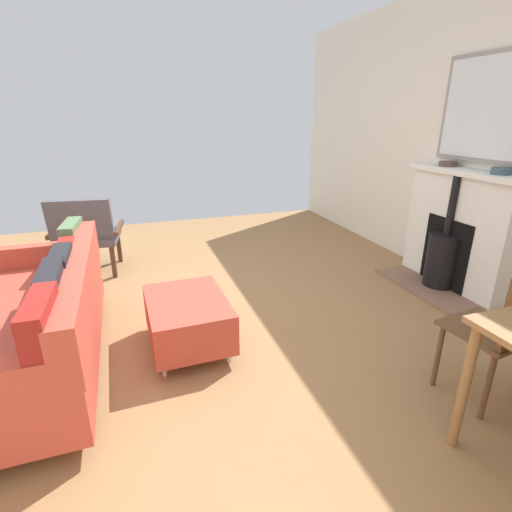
# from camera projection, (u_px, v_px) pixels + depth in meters

# --- Properties ---
(ground_plane) EXTENTS (5.91, 6.35, 0.01)m
(ground_plane) POSITION_uv_depth(u_px,v_px,m) (163.00, 320.00, 3.21)
(ground_plane) COLOR olive
(wall_left) EXTENTS (0.12, 6.35, 2.80)m
(wall_left) POSITION_uv_depth(u_px,v_px,m) (470.00, 138.00, 3.61)
(wall_left) COLOR silver
(wall_left) RESTS_ON ground
(fireplace) EXTENTS (0.59, 1.21, 1.15)m
(fireplace) POSITION_uv_depth(u_px,v_px,m) (455.00, 237.00, 3.65)
(fireplace) COLOR brown
(fireplace) RESTS_ON ground
(mirror_over_mantel) EXTENTS (0.04, 1.00, 0.91)m
(mirror_over_mantel) POSITION_uv_depth(u_px,v_px,m) (489.00, 108.00, 3.29)
(mirror_over_mantel) COLOR gray
(mantel_bowl_near) EXTENTS (0.17, 0.17, 0.05)m
(mantel_bowl_near) POSITION_uv_depth(u_px,v_px,m) (448.00, 164.00, 3.66)
(mantel_bowl_near) COLOR #47382D
(mantel_bowl_near) RESTS_ON fireplace
(mantel_bowl_far) EXTENTS (0.15, 0.15, 0.05)m
(mantel_bowl_far) POSITION_uv_depth(u_px,v_px,m) (501.00, 171.00, 3.15)
(mantel_bowl_far) COLOR #334C56
(mantel_bowl_far) RESTS_ON fireplace
(sofa) EXTENTS (0.81, 1.88, 0.82)m
(sofa) POSITION_uv_depth(u_px,v_px,m) (43.00, 319.00, 2.49)
(sofa) COLOR #B2B2B7
(sofa) RESTS_ON ground
(ottoman) EXTENTS (0.57, 0.75, 0.38)m
(ottoman) POSITION_uv_depth(u_px,v_px,m) (188.00, 318.00, 2.75)
(ottoman) COLOR #B2B2B7
(ottoman) RESTS_ON ground
(armchair_accent) EXTENTS (0.74, 0.67, 0.85)m
(armchair_accent) POSITION_uv_depth(u_px,v_px,m) (86.00, 231.00, 3.95)
(armchair_accent) COLOR #4C3321
(armchair_accent) RESTS_ON ground
(dining_chair_near_fireplace) EXTENTS (0.45, 0.45, 0.87)m
(dining_chair_near_fireplace) POSITION_uv_depth(u_px,v_px,m) (504.00, 326.00, 2.11)
(dining_chair_near_fireplace) COLOR brown
(dining_chair_near_fireplace) RESTS_ON ground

